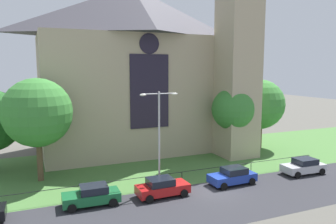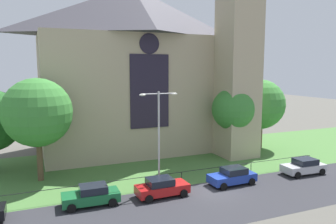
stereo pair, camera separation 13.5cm
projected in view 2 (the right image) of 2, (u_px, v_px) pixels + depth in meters
The scene contains 13 objects.
ground at pixel (167, 160), 36.74m from camera, with size 160.00×160.00×0.00m, color #56544C.
road_asphalt at pixel (225, 200), 25.77m from camera, with size 120.00×8.00×0.01m, color #2D2D33.
grass_verge at pixel (174, 165), 34.91m from camera, with size 120.00×20.00×0.01m, color #477538.
church_building at pixel (141, 68), 40.76m from camera, with size 23.20×16.20×26.00m.
iron_railing at pixel (182, 173), 29.12m from camera, with size 29.79×0.07×1.13m.
tree_right_far at pixel (260, 105), 41.80m from camera, with size 6.28×6.28×8.81m.
tree_left_near at pixel (37, 113), 29.44m from camera, with size 6.17×6.17×9.36m.
tree_right_near at pixel (233, 110), 37.40m from camera, with size 4.83×4.83×8.02m.
streetlamp_near at pixel (159, 127), 27.63m from camera, with size 3.37×0.26×8.30m.
parked_car_green at pixel (91, 195), 24.69m from camera, with size 4.26×2.14×1.51m.
parked_car_red at pixel (162, 187), 26.37m from camera, with size 4.23×2.09×1.51m.
parked_car_blue at pixel (232, 176), 29.11m from camera, with size 4.25×2.11×1.51m.
parked_car_silver at pixel (304, 166), 31.97m from camera, with size 4.27×2.17×1.51m.
Camera 2 is at (-13.64, -23.01, 10.16)m, focal length 35.29 mm.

